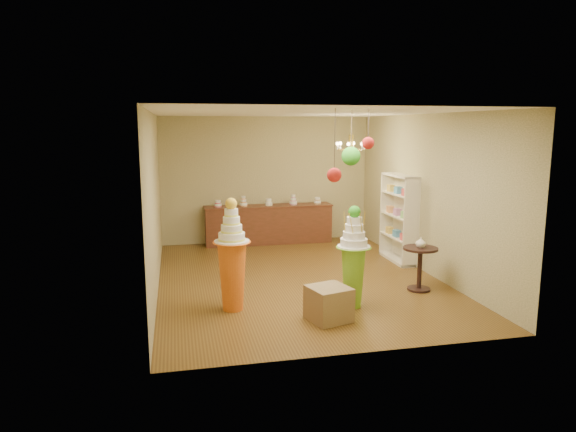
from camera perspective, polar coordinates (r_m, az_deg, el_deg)
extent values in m
plane|color=brown|center=(9.54, 1.09, -6.93)|extent=(6.50, 6.50, 0.00)
plane|color=white|center=(9.13, 1.15, 11.40)|extent=(6.50, 6.50, 0.00)
cube|color=tan|center=(12.37, -2.42, 4.04)|extent=(5.00, 0.04, 3.00)
cube|color=tan|center=(6.15, 8.23, -2.04)|extent=(5.00, 0.04, 3.00)
cube|color=tan|center=(8.97, -14.61, 1.49)|extent=(0.04, 6.50, 3.00)
cube|color=tan|center=(10.09, 15.07, 2.38)|extent=(0.04, 6.50, 3.00)
cone|color=#79BC29|center=(8.02, 7.23, -6.78)|extent=(0.48, 0.48, 0.94)
cylinder|color=white|center=(7.89, 7.31, -3.40)|extent=(0.65, 0.65, 0.03)
cylinder|color=white|center=(7.88, 7.32, -2.90)|extent=(0.53, 0.53, 0.11)
cylinder|color=white|center=(7.85, 7.34, -2.10)|extent=(0.44, 0.44, 0.11)
cylinder|color=white|center=(7.83, 7.36, -1.31)|extent=(0.36, 0.36, 0.11)
cylinder|color=white|center=(7.81, 7.37, -0.50)|extent=(0.29, 0.29, 0.11)
sphere|color=green|center=(7.79, 7.39, 0.47)|extent=(0.19, 0.19, 0.19)
cone|color=orange|center=(7.86, -6.19, -6.67)|extent=(0.56, 0.56, 1.05)
cylinder|color=white|center=(7.73, -6.26, -2.82)|extent=(0.68, 0.68, 0.03)
cylinder|color=white|center=(7.71, -6.27, -2.28)|extent=(0.51, 0.51, 0.12)
cylinder|color=white|center=(7.69, -6.29, -1.40)|extent=(0.41, 0.41, 0.12)
cylinder|color=white|center=(7.66, -6.31, -0.52)|extent=(0.32, 0.32, 0.12)
cylinder|color=white|center=(7.64, -6.32, 0.37)|extent=(0.26, 0.26, 0.12)
sphere|color=gold|center=(7.62, -6.34, 1.37)|extent=(0.18, 0.18, 0.18)
cube|color=olive|center=(7.52, 4.55, -9.67)|extent=(0.67, 0.67, 0.49)
cube|color=#582C1B|center=(12.25, -2.15, -0.98)|extent=(3.00, 0.50, 0.90)
cube|color=#582C1B|center=(12.18, -2.16, 1.12)|extent=(3.04, 0.54, 0.03)
cylinder|color=white|center=(12.01, -7.81, 1.37)|extent=(0.18, 0.18, 0.16)
cylinder|color=white|center=(12.07, -4.97, 1.66)|extent=(0.18, 0.18, 0.24)
cylinder|color=white|center=(12.16, -2.17, 1.57)|extent=(0.18, 0.18, 0.16)
cylinder|color=white|center=(12.28, 0.59, 1.84)|extent=(0.18, 0.18, 0.24)
cylinder|color=white|center=(12.43, 3.29, 1.74)|extent=(0.18, 0.18, 0.16)
cube|color=#EDE7CD|center=(10.88, 12.90, -0.20)|extent=(0.04, 1.20, 1.80)
cube|color=#EDE7CD|center=(10.89, 12.06, -2.31)|extent=(0.30, 1.14, 0.03)
cube|color=#EDE7CD|center=(10.80, 12.14, 0.02)|extent=(0.30, 1.14, 0.03)
cube|color=#EDE7CD|center=(10.74, 12.23, 2.39)|extent=(0.30, 1.14, 0.03)
cylinder|color=black|center=(9.15, 14.32, -7.86)|extent=(0.40, 0.40, 0.04)
cylinder|color=black|center=(9.05, 14.41, -5.77)|extent=(0.08, 0.08, 0.73)
cylinder|color=black|center=(8.96, 14.51, -3.52)|extent=(0.59, 0.59, 0.04)
imported|color=#EDE7CD|center=(8.94, 14.54, -2.85)|extent=(0.21, 0.21, 0.18)
cylinder|color=#443731|center=(6.83, 5.22, 8.20)|extent=(0.01, 0.01, 0.87)
sphere|color=red|center=(6.86, 5.16, 4.56)|extent=(0.19, 0.19, 0.19)
cylinder|color=#443731|center=(7.67, 7.06, 9.11)|extent=(0.01, 0.01, 0.67)
sphere|color=green|center=(7.69, 7.01, 6.62)|extent=(0.28, 0.28, 0.28)
cylinder|color=#443731|center=(7.12, 8.94, 9.85)|extent=(0.01, 0.01, 0.46)
sphere|color=red|center=(7.12, 8.89, 8.00)|extent=(0.17, 0.17, 0.17)
cylinder|color=#EDCF53|center=(10.64, 7.05, 9.77)|extent=(0.02, 0.02, 0.50)
cylinder|color=#EDCF53|center=(10.65, 7.02, 8.15)|extent=(0.10, 0.10, 0.30)
sphere|color=#E8BF7F|center=(10.65, 6.99, 7.08)|extent=(0.18, 0.18, 0.18)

